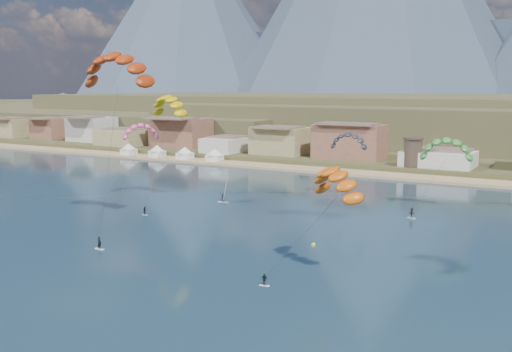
{
  "coord_description": "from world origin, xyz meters",
  "views": [
    {
      "loc": [
        48.63,
        -53.18,
        25.17
      ],
      "look_at": [
        0.0,
        32.0,
        10.0
      ],
      "focal_mm": 41.1,
      "sensor_mm": 36.0,
      "label": 1
    }
  ],
  "objects_px": {
    "windsurfer": "(224,196)",
    "buoy": "(314,245)",
    "watchtower": "(413,152)",
    "kitesurfer_green": "(446,146)",
    "kitesurfer_red": "(117,64)",
    "kitesurfer_orange": "(337,178)",
    "kitesurfer_yellow": "(169,103)"
  },
  "relations": [
    {
      "from": "windsurfer",
      "to": "buoy",
      "type": "distance_m",
      "value": 38.31
    },
    {
      "from": "watchtower",
      "to": "kitesurfer_orange",
      "type": "distance_m",
      "value": 97.49
    },
    {
      "from": "kitesurfer_green",
      "to": "kitesurfer_orange",
      "type": "bearing_deg",
      "value": -93.82
    },
    {
      "from": "watchtower",
      "to": "kitesurfer_green",
      "type": "bearing_deg",
      "value": -67.83
    },
    {
      "from": "kitesurfer_red",
      "to": "kitesurfer_orange",
      "type": "relative_size",
      "value": 1.92
    },
    {
      "from": "kitesurfer_green",
      "to": "kitesurfer_yellow",
      "type": "bearing_deg",
      "value": -158.31
    },
    {
      "from": "watchtower",
      "to": "kitesurfer_green",
      "type": "relative_size",
      "value": 0.49
    },
    {
      "from": "kitesurfer_yellow",
      "to": "kitesurfer_orange",
      "type": "bearing_deg",
      "value": -29.96
    },
    {
      "from": "watchtower",
      "to": "kitesurfer_yellow",
      "type": "height_order",
      "value": "kitesurfer_yellow"
    },
    {
      "from": "watchtower",
      "to": "buoy",
      "type": "xyz_separation_m",
      "value": [
        6.78,
        -84.14,
        -6.26
      ]
    },
    {
      "from": "buoy",
      "to": "windsurfer",
      "type": "bearing_deg",
      "value": 144.78
    },
    {
      "from": "kitesurfer_orange",
      "to": "buoy",
      "type": "distance_m",
      "value": 19.63
    },
    {
      "from": "kitesurfer_yellow",
      "to": "buoy",
      "type": "xyz_separation_m",
      "value": [
        41.62,
        -17.01,
        -21.45
      ]
    },
    {
      "from": "watchtower",
      "to": "kitesurfer_green",
      "type": "distance_m",
      "value": 49.96
    },
    {
      "from": "kitesurfer_orange",
      "to": "windsurfer",
      "type": "distance_m",
      "value": 53.66
    },
    {
      "from": "watchtower",
      "to": "windsurfer",
      "type": "bearing_deg",
      "value": -111.54
    },
    {
      "from": "kitesurfer_orange",
      "to": "windsurfer",
      "type": "height_order",
      "value": "kitesurfer_orange"
    },
    {
      "from": "watchtower",
      "to": "buoy",
      "type": "height_order",
      "value": "watchtower"
    },
    {
      "from": "kitesurfer_red",
      "to": "windsurfer",
      "type": "relative_size",
      "value": 7.62
    },
    {
      "from": "kitesurfer_red",
      "to": "kitesurfer_orange",
      "type": "bearing_deg",
      "value": -7.28
    },
    {
      "from": "buoy",
      "to": "kitesurfer_yellow",
      "type": "bearing_deg",
      "value": 157.76
    },
    {
      "from": "kitesurfer_green",
      "to": "buoy",
      "type": "bearing_deg",
      "value": -107.25
    },
    {
      "from": "kitesurfer_red",
      "to": "windsurfer",
      "type": "xyz_separation_m",
      "value": [
        2.96,
        28.51,
        -27.37
      ]
    },
    {
      "from": "kitesurfer_orange",
      "to": "watchtower",
      "type": "bearing_deg",
      "value": 99.06
    },
    {
      "from": "kitesurfer_orange",
      "to": "buoy",
      "type": "xyz_separation_m",
      "value": [
        -8.54,
        11.9,
        -13.08
      ]
    },
    {
      "from": "kitesurfer_green",
      "to": "windsurfer",
      "type": "distance_m",
      "value": 47.59
    },
    {
      "from": "kitesurfer_red",
      "to": "buoy",
      "type": "height_order",
      "value": "kitesurfer_red"
    },
    {
      "from": "buoy",
      "to": "kitesurfer_green",
      "type": "bearing_deg",
      "value": 72.75
    },
    {
      "from": "kitesurfer_orange",
      "to": "kitesurfer_yellow",
      "type": "bearing_deg",
      "value": 150.04
    },
    {
      "from": "watchtower",
      "to": "kitesurfer_yellow",
      "type": "distance_m",
      "value": 77.13
    },
    {
      "from": "kitesurfer_red",
      "to": "windsurfer",
      "type": "distance_m",
      "value": 39.64
    },
    {
      "from": "buoy",
      "to": "watchtower",
      "type": "bearing_deg",
      "value": 94.61
    }
  ]
}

